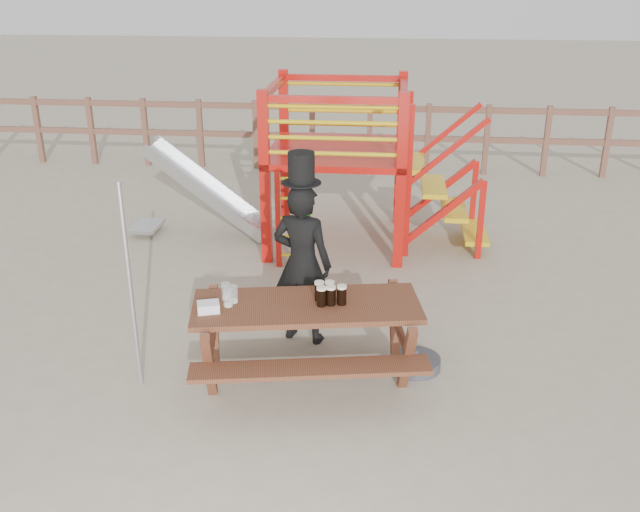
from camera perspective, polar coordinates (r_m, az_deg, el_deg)
The scene contains 10 objects.
ground at distance 6.32m, azimuth -3.06°, elevation -10.54°, with size 60.00×60.00×0.00m, color tan.
back_fence at distance 12.55m, azimuth 1.68°, elevation 10.12°, with size 15.09×0.09×1.20m.
playground_fort at distance 9.15m, azimuth 0.93°, elevation 7.55°, with size 4.71×1.84×2.10m.
picnic_table at distance 6.19m, azimuth -1.06°, elevation -6.13°, with size 2.13×1.64×0.75m.
man_with_hat at distance 6.71m, azimuth -1.43°, elevation -0.28°, with size 0.66×0.52×1.88m.
metal_pole at distance 6.13m, azimuth -14.93°, elevation -2.55°, with size 0.04×0.04×1.85m, color #B2B2B7.
parasol_base at distance 6.62m, azimuth 7.63°, elevation -8.47°, with size 0.46×0.46×0.19m.
paper_bag at distance 5.99m, azimuth -8.92°, elevation -4.06°, with size 0.18×0.14×0.08m, color white.
stout_pints at distance 6.05m, azimuth 0.69°, elevation -3.02°, with size 0.28×0.20×0.17m.
empty_glasses at distance 6.11m, azimuth -7.29°, elevation -3.12°, with size 0.16×0.21×0.15m.
Camera 1 is at (0.85, -5.22, 3.45)m, focal length 40.00 mm.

